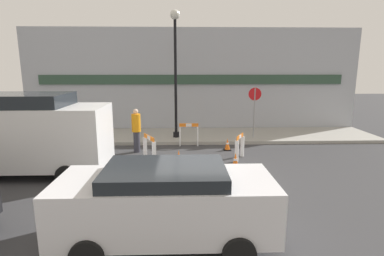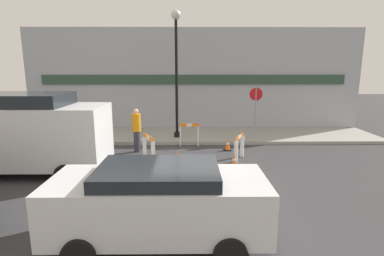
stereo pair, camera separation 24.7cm
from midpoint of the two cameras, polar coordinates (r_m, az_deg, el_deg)
ground_plane at (r=9.28m, az=1.86°, el=-10.39°), size 60.00×60.00×0.00m
sidewalk_slab at (r=15.06m, az=0.89°, el=-1.44°), size 18.00×3.15×0.15m
storefront_facade at (r=16.34m, az=0.77°, el=9.07°), size 18.00×0.22×5.50m
streetlamp_post at (r=14.08m, az=-2.50°, el=13.14°), size 0.44×0.44×5.82m
stop_sign at (r=14.39m, az=12.50°, el=4.39°), size 0.60×0.06×2.37m
barricade_0 at (r=11.52m, az=9.60°, el=-3.43°), size 0.49×0.78×0.96m
barricade_1 at (r=13.27m, az=0.01°, el=-1.11°), size 0.85×0.14×1.02m
barricade_2 at (r=11.03m, az=-7.62°, el=-3.78°), size 0.56×0.86×1.04m
traffic_cone_0 at (r=12.74m, az=7.34°, el=-3.18°), size 0.30×0.30×0.51m
traffic_cone_1 at (r=10.35m, az=-2.10°, el=-6.10°), size 0.30×0.30×0.68m
traffic_cone_2 at (r=10.49m, az=8.72°, el=-6.31°), size 0.30×0.30×0.56m
person_worker at (r=12.47m, az=-9.97°, el=-0.16°), size 0.44×0.44×1.80m
parked_car_1 at (r=6.06m, az=-5.15°, el=-13.45°), size 4.21×1.89×1.60m
work_van at (r=11.13m, az=-28.66°, el=-0.43°), size 5.20×2.25×2.64m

